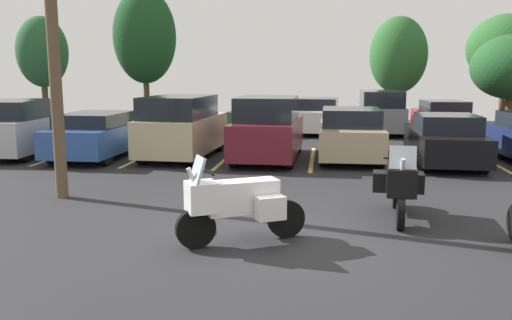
{
  "coord_description": "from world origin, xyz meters",
  "views": [
    {
      "loc": [
        0.86,
        -8.39,
        2.65
      ],
      "look_at": [
        -0.33,
        0.93,
        1.09
      ],
      "focal_mm": 37.31,
      "sensor_mm": 36.0,
      "label": 1
    }
  ],
  "objects": [
    {
      "name": "car_maroon",
      "position": [
        -0.81,
        7.56,
        0.93
      ],
      "size": [
        1.92,
        4.49,
        1.92
      ],
      "color": "maroon",
      "rests_on": "ground"
    },
    {
      "name": "car_tan",
      "position": [
        1.68,
        8.1,
        0.76
      ],
      "size": [
        1.87,
        4.64,
        1.57
      ],
      "color": "tan",
      "rests_on": "ground"
    },
    {
      "name": "car_far_white",
      "position": [
        0.63,
        15.17,
        0.74
      ],
      "size": [
        2.1,
        4.74,
        1.53
      ],
      "color": "white",
      "rests_on": "ground"
    },
    {
      "name": "car_silver",
      "position": [
        -8.81,
        7.49,
        0.87
      ],
      "size": [
        2.13,
        4.32,
        1.78
      ],
      "color": "#B7B7BC",
      "rests_on": "ground"
    },
    {
      "name": "car_blue",
      "position": [
        -6.09,
        7.45,
        0.72
      ],
      "size": [
        1.93,
        4.67,
        1.42
      ],
      "color": "#2D519E",
      "rests_on": "ground"
    },
    {
      "name": "tree_center_left",
      "position": [
        -12.85,
        16.5,
        3.6
      ],
      "size": [
        2.45,
        2.45,
        5.33
      ],
      "color": "#4C3823",
      "rests_on": "ground"
    },
    {
      "name": "parking_stripes",
      "position": [
        -0.79,
        7.86,
        0.0
      ],
      "size": [
        18.65,
        4.69,
        0.01
      ],
      "color": "#EAE066",
      "rests_on": "ground"
    },
    {
      "name": "car_champagne",
      "position": [
        -3.5,
        7.61,
        0.96
      ],
      "size": [
        2.04,
        4.3,
        1.93
      ],
      "color": "#C1B289",
      "rests_on": "ground"
    },
    {
      "name": "car_black",
      "position": [
        4.36,
        7.5,
        0.69
      ],
      "size": [
        1.87,
        4.44,
        1.45
      ],
      "color": "black",
      "rests_on": "ground"
    },
    {
      "name": "ground",
      "position": [
        0.0,
        0.0,
        -0.05
      ],
      "size": [
        44.0,
        44.0,
        0.1
      ],
      "primitive_type": "cube",
      "color": "#262628"
    },
    {
      "name": "motorcycle_second",
      "position": [
        2.24,
        1.23,
        0.67
      ],
      "size": [
        0.96,
        2.14,
        1.43
      ],
      "color": "black",
      "rests_on": "ground"
    },
    {
      "name": "car_far_grey",
      "position": [
        3.28,
        15.16,
        0.92
      ],
      "size": [
        1.82,
        4.45,
        1.86
      ],
      "color": "slate",
      "rests_on": "ground"
    },
    {
      "name": "car_far_green",
      "position": [
        -2.02,
        15.4,
        0.74
      ],
      "size": [
        2.3,
        5.03,
        1.48
      ],
      "color": "#235638",
      "rests_on": "ground"
    },
    {
      "name": "car_far_red",
      "position": [
        5.93,
        15.15,
        0.71
      ],
      "size": [
        2.01,
        4.74,
        1.45
      ],
      "color": "maroon",
      "rests_on": "ground"
    },
    {
      "name": "tree_far_left",
      "position": [
        9.94,
        20.38,
        3.79
      ],
      "size": [
        3.89,
        3.89,
        5.54
      ],
      "color": "#4C3823",
      "rests_on": "ground"
    },
    {
      "name": "motorcycle_touring",
      "position": [
        -0.44,
        -0.5,
        0.66
      ],
      "size": [
        1.92,
        1.27,
        1.41
      ],
      "color": "black",
      "rests_on": "ground"
    },
    {
      "name": "tree_center_right",
      "position": [
        4.62,
        20.3,
        3.5
      ],
      "size": [
        2.95,
        2.95,
        5.48
      ],
      "color": "#4C3823",
      "rests_on": "ground"
    },
    {
      "name": "tree_right",
      "position": [
        -7.58,
        16.31,
        4.28
      ],
      "size": [
        2.93,
        2.93,
        6.5
      ],
      "color": "#4C3823",
      "rests_on": "ground"
    }
  ]
}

